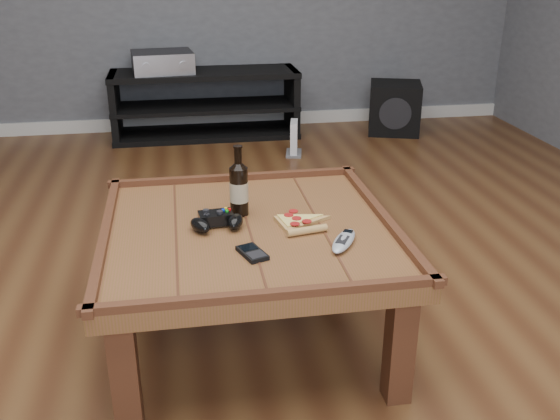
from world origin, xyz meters
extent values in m
plane|color=#472714|center=(0.00, 0.00, 0.00)|extent=(6.00, 6.00, 0.00)
cube|color=silver|center=(0.00, 2.99, 0.05)|extent=(5.00, 0.02, 0.10)
cube|color=brown|center=(0.00, 0.00, 0.42)|extent=(1.00, 1.00, 0.06)
cube|color=#422011|center=(-0.42, -0.42, 0.20)|extent=(0.08, 0.08, 0.39)
cube|color=#422011|center=(0.42, -0.42, 0.20)|extent=(0.08, 0.08, 0.39)
cube|color=#422011|center=(-0.42, 0.42, 0.20)|extent=(0.08, 0.08, 0.39)
cube|color=#422011|center=(0.42, 0.42, 0.20)|extent=(0.08, 0.08, 0.39)
cube|color=#422011|center=(0.00, 0.48, 0.46)|extent=(1.03, 0.03, 0.03)
cube|color=#422011|center=(0.00, -0.48, 0.46)|extent=(1.03, 0.03, 0.03)
cube|color=#422011|center=(0.48, 0.00, 0.46)|extent=(0.03, 1.03, 0.03)
cube|color=#422011|center=(-0.48, 0.00, 0.46)|extent=(0.03, 1.03, 0.03)
cube|color=black|center=(0.00, 2.75, 0.48)|extent=(1.40, 0.45, 0.04)
cube|color=black|center=(0.00, 2.75, 0.23)|extent=(1.40, 0.45, 0.03)
cube|color=black|center=(0.00, 2.75, 0.02)|extent=(1.40, 0.45, 0.04)
cube|color=black|center=(-0.67, 2.75, 0.25)|extent=(0.05, 0.44, 0.50)
cube|color=black|center=(0.67, 2.75, 0.25)|extent=(0.05, 0.44, 0.50)
cylinder|color=black|center=(-0.02, 0.12, 0.54)|extent=(0.07, 0.07, 0.18)
cone|color=black|center=(-0.02, 0.12, 0.64)|extent=(0.06, 0.06, 0.03)
cylinder|color=black|center=(-0.02, 0.12, 0.67)|extent=(0.03, 0.03, 0.06)
cylinder|color=black|center=(-0.02, 0.12, 0.71)|extent=(0.03, 0.03, 0.01)
cylinder|color=tan|center=(-0.02, 0.12, 0.54)|extent=(0.07, 0.07, 0.07)
cube|color=black|center=(-0.11, 0.04, 0.48)|extent=(0.12, 0.08, 0.04)
ellipsoid|color=black|center=(-0.17, -0.01, 0.47)|extent=(0.09, 0.11, 0.05)
ellipsoid|color=black|center=(-0.05, 0.00, 0.47)|extent=(0.08, 0.11, 0.05)
cylinder|color=black|center=(-0.14, 0.05, 0.50)|extent=(0.02, 0.02, 0.01)
cylinder|color=black|center=(-0.10, 0.03, 0.50)|extent=(0.02, 0.02, 0.01)
cylinder|color=yellow|center=(-0.07, 0.06, 0.50)|extent=(0.01, 0.01, 0.01)
cylinder|color=red|center=(-0.06, 0.05, 0.50)|extent=(0.01, 0.01, 0.01)
cylinder|color=#0C33CC|center=(-0.08, 0.05, 0.50)|extent=(0.01, 0.01, 0.01)
cylinder|color=#0C9919|center=(-0.07, 0.04, 0.50)|extent=(0.01, 0.01, 0.01)
cylinder|color=tan|center=(0.19, -0.09, 0.46)|extent=(0.15, 0.05, 0.03)
cylinder|color=maroon|center=(0.16, -0.04, 0.47)|extent=(0.03, 0.03, 0.00)
cylinder|color=maroon|center=(0.20, -0.03, 0.47)|extent=(0.03, 0.03, 0.00)
cylinder|color=maroon|center=(0.17, 0.01, 0.47)|extent=(0.03, 0.03, 0.00)
cylinder|color=maroon|center=(0.15, 0.04, 0.47)|extent=(0.03, 0.03, 0.00)
cylinder|color=maroon|center=(0.17, 0.07, 0.47)|extent=(0.03, 0.03, 0.00)
cube|color=black|center=(-0.01, -0.21, 0.46)|extent=(0.10, 0.13, 0.01)
cube|color=black|center=(-0.02, -0.19, 0.46)|extent=(0.06, 0.06, 0.00)
cube|color=black|center=(0.00, -0.24, 0.46)|extent=(0.06, 0.06, 0.00)
ellipsoid|color=#A2A8B0|center=(0.29, -0.19, 0.46)|extent=(0.15, 0.19, 0.03)
cube|color=black|center=(0.32, -0.14, 0.48)|extent=(0.04, 0.04, 0.00)
cube|color=black|center=(0.28, -0.20, 0.48)|extent=(0.06, 0.07, 0.00)
cube|color=black|center=(-0.30, 2.75, 0.58)|extent=(0.47, 0.39, 0.15)
cube|color=#B8BCC3|center=(-0.28, 2.58, 0.58)|extent=(0.43, 0.05, 0.15)
cylinder|color=#B8BCC3|center=(-0.41, 2.55, 0.58)|extent=(0.06, 0.02, 0.06)
cylinder|color=#B8BCC3|center=(-0.15, 2.58, 0.58)|extent=(0.06, 0.02, 0.06)
cube|color=black|center=(1.46, 2.62, 0.19)|extent=(0.48, 0.48, 0.38)
cylinder|color=black|center=(1.41, 2.44, 0.19)|extent=(0.23, 0.08, 0.24)
cube|color=slate|center=(0.58, 2.17, 0.01)|extent=(0.14, 0.21, 0.02)
cube|color=white|center=(0.58, 2.17, 0.13)|extent=(0.08, 0.18, 0.22)
camera|label=1|loc=(-0.22, -1.97, 1.35)|focal=40.00mm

